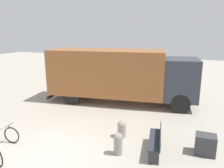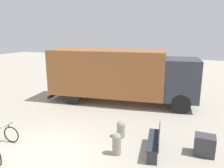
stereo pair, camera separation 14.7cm
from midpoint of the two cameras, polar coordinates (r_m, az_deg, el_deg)
ground_plane at (r=8.18m, az=-16.91°, el=-17.66°), size 60.00×60.00×0.00m
delivery_truck at (r=12.83m, az=2.38°, el=2.71°), size 8.80×3.52×3.12m
park_bench at (r=8.04m, az=11.80°, el=-14.13°), size 0.66×1.75×0.80m
bicycle_near at (r=9.66m, az=-26.79°, el=-11.22°), size 1.65×0.44×0.74m
bollard_near_bench at (r=7.78m, az=1.79°, el=-15.11°), size 0.32×0.32×0.79m
bollard_far_bench at (r=8.95m, az=2.83°, el=-11.54°), size 0.35×0.35×0.69m
utility_box at (r=8.45m, az=23.48°, el=-14.44°), size 0.68×0.54×0.71m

